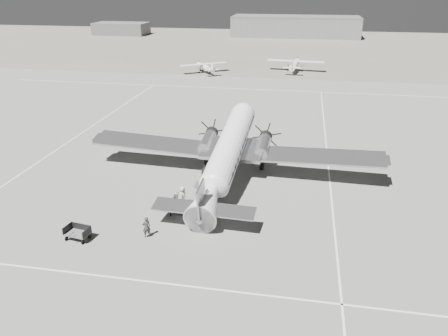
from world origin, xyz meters
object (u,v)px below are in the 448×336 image
baggage_cart_far (77,233)px  light_plane_right (295,65)px  shed_secondary (121,29)px  baggage_cart_near (177,209)px  hangar_main (295,26)px  light_plane_left (205,68)px  ramp_agent (177,202)px  dc3_airliner (228,154)px  passenger (183,196)px  ground_crew (146,227)px

baggage_cart_far → light_plane_right: bearing=87.6°
shed_secondary → baggage_cart_near: size_ratio=11.83×
hangar_main → light_plane_right: 62.36m
light_plane_left → ramp_agent: light_plane_left is taller
dc3_airliner → passenger: 6.38m
hangar_main → baggage_cart_far: size_ratio=22.59×
passenger → ramp_agent: bearing=-174.4°
ground_crew → ramp_agent: bearing=-144.0°
hangar_main → shed_secondary: 60.22m
light_plane_left → ground_crew: bearing=-116.4°
light_plane_left → passenger: bearing=-114.3°
light_plane_right → passenger: light_plane_right is taller
shed_secondary → baggage_cart_near: bearing=-65.6°
dc3_airliner → baggage_cart_near: 7.89m
light_plane_right → baggage_cart_near: (-7.56, -62.83, -0.82)m
ground_crew → ramp_agent: (1.20, 3.95, 0.11)m
dc3_airliner → light_plane_right: 56.15m
light_plane_left → hangar_main: bearing=41.5°
baggage_cart_far → dc3_airliner: bearing=61.7°
baggage_cart_far → ramp_agent: bearing=49.5°
hangar_main → baggage_cart_far: 130.79m
shed_secondary → baggage_cart_far: bearing=-68.9°
hangar_main → passenger: (-5.54, -123.53, -2.48)m
passenger → hangar_main: bearing=5.5°
light_plane_left → light_plane_right: light_plane_right is taller
light_plane_right → ground_crew: (-8.75, -66.70, -0.40)m
dc3_airliner → ramp_agent: (-3.04, -6.80, -1.82)m
hangar_main → passenger: 123.68m
light_plane_left → baggage_cart_far: light_plane_left is taller
baggage_cart_far → ground_crew: (4.89, 1.25, 0.32)m
light_plane_right → shed_secondary: bearing=142.8°
ramp_agent → passenger: ramp_agent is taller
dc3_airliner → passenger: (-2.97, -5.29, -1.96)m
shed_secondary → ground_crew: size_ratio=10.68×
light_plane_right → ground_crew: bearing=-91.9°
shed_secondary → dc3_airliner: size_ratio=0.62×
ramp_agent → dc3_airliner: bearing=-37.3°
hangar_main → ramp_agent: (-5.61, -125.04, -2.34)m
shed_secondary → ramp_agent: 131.79m
hangar_main → baggage_cart_far: hangar_main is taller
baggage_cart_far → ramp_agent: ramp_agent is taller
hangar_main → ramp_agent: bearing=-92.6°
shed_secondary → passenger: size_ratio=11.03×
passenger → light_plane_right: bearing=1.1°
dc3_airliner → baggage_cart_near: size_ratio=19.18×
shed_secondary → light_plane_left: bearing=-54.9°
dc3_airliner → ground_crew: bearing=-109.0°
passenger → light_plane_left: bearing=18.8°
dc3_airliner → baggage_cart_far: dc3_airliner is taller
light_plane_right → baggage_cart_far: (-13.64, -67.95, -0.72)m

